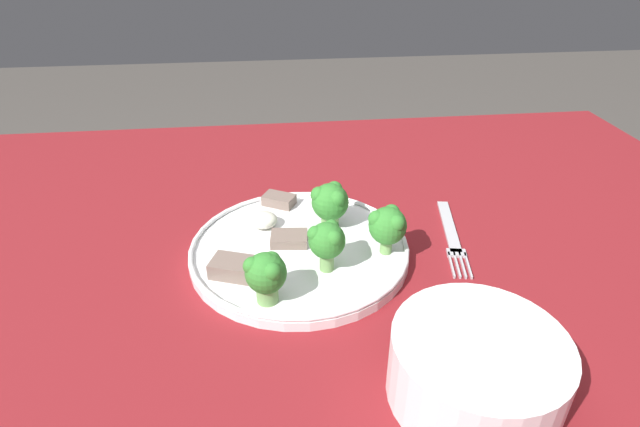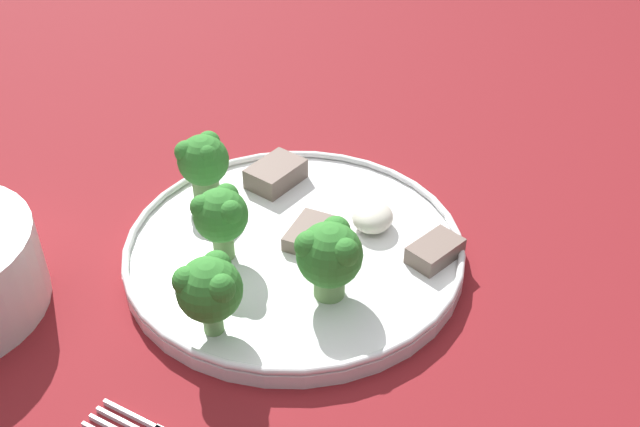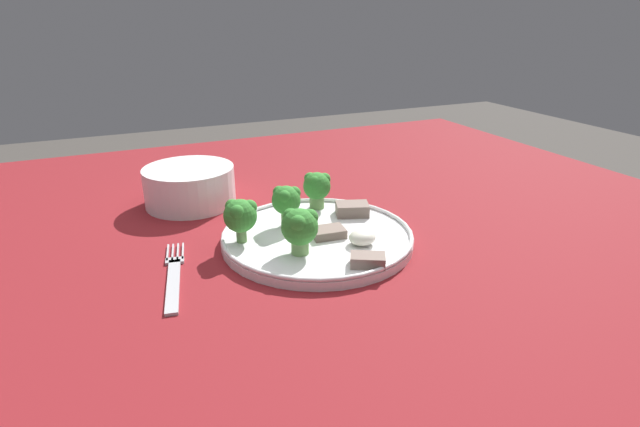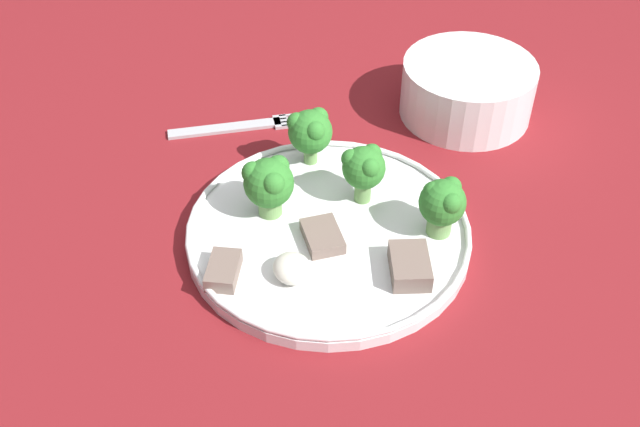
% 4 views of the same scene
% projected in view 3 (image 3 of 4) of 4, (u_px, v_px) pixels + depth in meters
% --- Properties ---
extents(table, '(1.37, 1.12, 0.72)m').
position_uv_depth(table, '(302.00, 262.00, 0.83)').
color(table, maroon).
rests_on(table, ground_plane).
extents(dinner_plate, '(0.27, 0.27, 0.02)m').
position_uv_depth(dinner_plate, '(317.00, 237.00, 0.72)').
color(dinner_plate, white).
rests_on(dinner_plate, table).
extents(fork, '(0.05, 0.18, 0.00)m').
position_uv_depth(fork, '(174.00, 276.00, 0.63)').
color(fork, '#B2B2B7').
rests_on(fork, table).
extents(cream_bowl, '(0.15, 0.15, 0.07)m').
position_uv_depth(cream_bowl, '(190.00, 187.00, 0.85)').
color(cream_bowl, white).
rests_on(cream_bowl, table).
extents(broccoli_floret_near_rim_left, '(0.05, 0.05, 0.06)m').
position_uv_depth(broccoli_floret_near_rim_left, '(300.00, 227.00, 0.65)').
color(broccoli_floret_near_rim_left, '#709E56').
rests_on(broccoli_floret_near_rim_left, dinner_plate).
extents(broccoli_floret_center_left, '(0.05, 0.05, 0.06)m').
position_uv_depth(broccoli_floret_center_left, '(240.00, 215.00, 0.68)').
color(broccoli_floret_center_left, '#709E56').
rests_on(broccoli_floret_center_left, dinner_plate).
extents(broccoli_floret_back_left, '(0.04, 0.04, 0.06)m').
position_uv_depth(broccoli_floret_back_left, '(286.00, 200.00, 0.73)').
color(broccoli_floret_back_left, '#709E56').
rests_on(broccoli_floret_back_left, dinner_plate).
extents(broccoli_floret_front_left, '(0.05, 0.04, 0.06)m').
position_uv_depth(broccoli_floret_front_left, '(317.00, 186.00, 0.80)').
color(broccoli_floret_front_left, '#709E56').
rests_on(broccoli_floret_front_left, dinner_plate).
extents(meat_slice_front_slice, '(0.05, 0.04, 0.01)m').
position_uv_depth(meat_slice_front_slice, '(368.00, 260.00, 0.63)').
color(meat_slice_front_slice, '#756056').
rests_on(meat_slice_front_slice, dinner_plate).
extents(meat_slice_middle_slice, '(0.06, 0.05, 0.02)m').
position_uv_depth(meat_slice_middle_slice, '(352.00, 209.00, 0.78)').
color(meat_slice_middle_slice, '#756056').
rests_on(meat_slice_middle_slice, dinner_plate).
extents(meat_slice_rear_slice, '(0.05, 0.04, 0.01)m').
position_uv_depth(meat_slice_rear_slice, '(331.00, 232.00, 0.71)').
color(meat_slice_rear_slice, '#756056').
rests_on(meat_slice_rear_slice, dinner_plate).
extents(sauce_dollop, '(0.04, 0.03, 0.02)m').
position_uv_depth(sauce_dollop, '(362.00, 237.00, 0.68)').
color(sauce_dollop, silver).
rests_on(sauce_dollop, dinner_plate).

